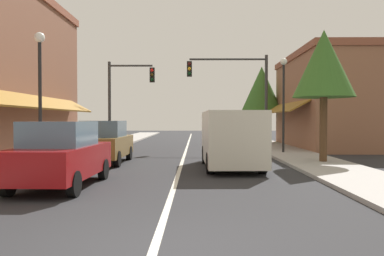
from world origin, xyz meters
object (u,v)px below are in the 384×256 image
parked_car_nearest_left (61,155)px  street_lamp_right_mid (284,90)px  street_lamp_left_near (40,78)px  tree_right_far (262,89)px  traffic_signal_left_corner (125,91)px  van_in_lane (231,137)px  parked_car_second_left (105,142)px  traffic_signal_mast_arm (239,85)px  tree_right_near (324,65)px

parked_car_nearest_left → street_lamp_right_mid: bearing=51.4°
street_lamp_left_near → street_lamp_right_mid: (9.98, 6.81, 0.09)m
parked_car_nearest_left → street_lamp_left_near: bearing=121.2°
street_lamp_right_mid → tree_right_far: 9.97m
traffic_signal_left_corner → street_lamp_right_mid: (8.99, -3.85, -0.21)m
parked_car_nearest_left → van_in_lane: bearing=41.4°
parked_car_second_left → tree_right_far: 16.97m
traffic_signal_mast_arm → tree_right_near: 7.90m
parked_car_nearest_left → parked_car_second_left: 5.73m
street_lamp_right_mid → tree_right_near: tree_right_near is taller
van_in_lane → traffic_signal_left_corner: bearing=119.4°
traffic_signal_left_corner → tree_right_near: 12.71m
traffic_signal_left_corner → street_lamp_left_near: 10.71m
parked_car_nearest_left → tree_right_near: bearing=32.7°
traffic_signal_left_corner → tree_right_far: bearing=32.5°
street_lamp_left_near → tree_right_near: size_ratio=0.89×
tree_right_near → tree_right_far: size_ratio=0.92×
parked_car_nearest_left → tree_right_near: size_ratio=0.76×
parked_car_second_left → van_in_lane: bearing=-17.0°
street_lamp_right_mid → tree_right_near: bearing=-82.0°
street_lamp_left_near → street_lamp_right_mid: 12.08m
street_lamp_left_near → tree_right_near: tree_right_near is taller
traffic_signal_left_corner → van_in_lane: bearing=-59.0°
parked_car_second_left → tree_right_far: size_ratio=0.69×
parked_car_second_left → street_lamp_right_mid: street_lamp_right_mid is taller
tree_right_near → tree_right_far: 14.37m
traffic_signal_mast_arm → tree_right_near: bearing=-70.6°
van_in_lane → traffic_signal_mast_arm: 9.20m
parked_car_second_left → street_lamp_right_mid: bearing=26.2°
parked_car_second_left → van_in_lane: van_in_lane is taller
tree_right_near → traffic_signal_left_corner: bearing=139.2°
street_lamp_right_mid → tree_right_far: tree_right_far is taller
street_lamp_left_near → parked_car_second_left: bearing=58.6°
parked_car_nearest_left → tree_right_near: tree_right_near is taller
traffic_signal_left_corner → tree_right_far: 11.30m
street_lamp_left_near → van_in_lane: bearing=9.4°
parked_car_nearest_left → parked_car_second_left: same height
tree_right_near → street_lamp_right_mid: bearing=98.0°
van_in_lane → street_lamp_right_mid: bearing=58.7°
van_in_lane → traffic_signal_left_corner: 11.40m
street_lamp_right_mid → traffic_signal_mast_arm: bearing=123.7°
parked_car_nearest_left → traffic_signal_left_corner: 14.02m
tree_right_far → traffic_signal_mast_arm: bearing=-110.1°
traffic_signal_mast_arm → traffic_signal_left_corner: 7.04m
parked_car_nearest_left → street_lamp_right_mid: street_lamp_right_mid is taller
van_in_lane → parked_car_nearest_left: bearing=-141.3°
street_lamp_right_mid → tree_right_near: size_ratio=0.92×
traffic_signal_left_corner → tree_right_near: size_ratio=0.99×
street_lamp_right_mid → tree_right_far: bearing=86.9°
traffic_signal_mast_arm → traffic_signal_left_corner: size_ratio=1.05×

